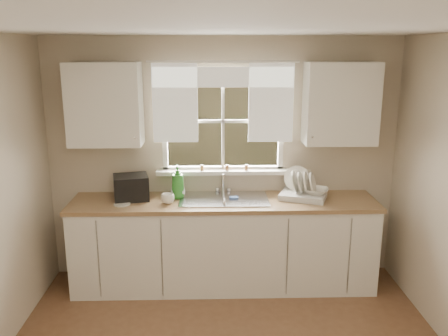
{
  "coord_description": "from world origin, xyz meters",
  "views": [
    {
      "loc": [
        -0.13,
        -2.8,
        2.38
      ],
      "look_at": [
        0.0,
        1.65,
        1.25
      ],
      "focal_mm": 38.0,
      "sensor_mm": 36.0,
      "label": 1
    }
  ],
  "objects_px": {
    "cup": "(168,199)",
    "black_appliance": "(131,187)",
    "soap_bottle_a": "(178,182)",
    "dish_rack": "(303,191)"
  },
  "relations": [
    {
      "from": "cup",
      "to": "black_appliance",
      "type": "relative_size",
      "value": 0.38
    },
    {
      "from": "black_appliance",
      "to": "dish_rack",
      "type": "bearing_deg",
      "value": -13.36
    },
    {
      "from": "dish_rack",
      "to": "cup",
      "type": "xyz_separation_m",
      "value": [
        -1.34,
        -0.13,
        -0.02
      ]
    },
    {
      "from": "dish_rack",
      "to": "soap_bottle_a",
      "type": "xyz_separation_m",
      "value": [
        -1.26,
        0.04,
        0.1
      ]
    },
    {
      "from": "dish_rack",
      "to": "black_appliance",
      "type": "xyz_separation_m",
      "value": [
        -1.72,
        0.02,
        0.05
      ]
    },
    {
      "from": "soap_bottle_a",
      "to": "cup",
      "type": "xyz_separation_m",
      "value": [
        -0.09,
        -0.17,
        -0.12
      ]
    },
    {
      "from": "dish_rack",
      "to": "black_appliance",
      "type": "height_order",
      "value": "dish_rack"
    },
    {
      "from": "dish_rack",
      "to": "cup",
      "type": "distance_m",
      "value": 1.35
    },
    {
      "from": "soap_bottle_a",
      "to": "black_appliance",
      "type": "xyz_separation_m",
      "value": [
        -0.46,
        -0.02,
        -0.05
      ]
    },
    {
      "from": "dish_rack",
      "to": "cup",
      "type": "relative_size",
      "value": 4.2
    }
  ]
}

